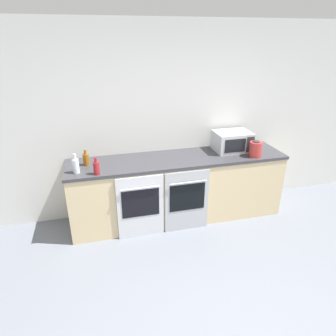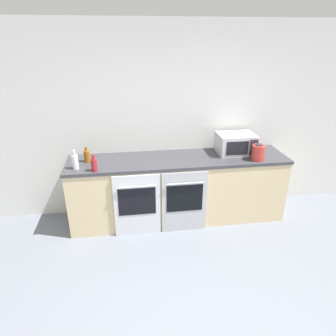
# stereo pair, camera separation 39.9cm
# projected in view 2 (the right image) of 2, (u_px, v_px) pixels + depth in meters

# --- Properties ---
(wall_back) EXTENTS (10.00, 0.06, 2.60)m
(wall_back) POSITION_uv_depth(u_px,v_px,m) (174.00, 122.00, 4.12)
(wall_back) COLOR silver
(wall_back) RESTS_ON ground_plane
(counter_back) EXTENTS (2.91, 0.68, 0.90)m
(counter_back) POSITION_uv_depth(u_px,v_px,m) (178.00, 188.00, 4.14)
(counter_back) COLOR #D1B789
(counter_back) RESTS_ON ground_plane
(oven_left) EXTENTS (0.58, 0.06, 0.85)m
(oven_left) POSITION_uv_depth(u_px,v_px,m) (137.00, 205.00, 3.76)
(oven_left) COLOR silver
(oven_left) RESTS_ON ground_plane
(oven_right) EXTENTS (0.58, 0.06, 0.85)m
(oven_right) POSITION_uv_depth(u_px,v_px,m) (184.00, 202.00, 3.84)
(oven_right) COLOR #A8AAAF
(oven_right) RESTS_ON ground_plane
(microwave) EXTENTS (0.49, 0.38, 0.27)m
(microwave) POSITION_uv_depth(u_px,v_px,m) (236.00, 144.00, 4.09)
(microwave) COLOR #B7BABF
(microwave) RESTS_ON counter_back
(bottle_clear) EXTENTS (0.08, 0.08, 0.24)m
(bottle_clear) POSITION_uv_depth(u_px,v_px,m) (75.00, 162.00, 3.60)
(bottle_clear) COLOR silver
(bottle_clear) RESTS_ON counter_back
(bottle_red) EXTENTS (0.07, 0.07, 0.21)m
(bottle_red) POSITION_uv_depth(u_px,v_px,m) (94.00, 165.00, 3.55)
(bottle_red) COLOR maroon
(bottle_red) RESTS_ON counter_back
(bottle_amber) EXTENTS (0.08, 0.08, 0.20)m
(bottle_amber) POSITION_uv_depth(u_px,v_px,m) (87.00, 156.00, 3.81)
(bottle_amber) COLOR #8C5114
(bottle_amber) RESTS_ON counter_back
(kettle) EXTENTS (0.17, 0.17, 0.21)m
(kettle) POSITION_uv_depth(u_px,v_px,m) (258.00, 152.00, 3.86)
(kettle) COLOR #B2332D
(kettle) RESTS_ON counter_back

